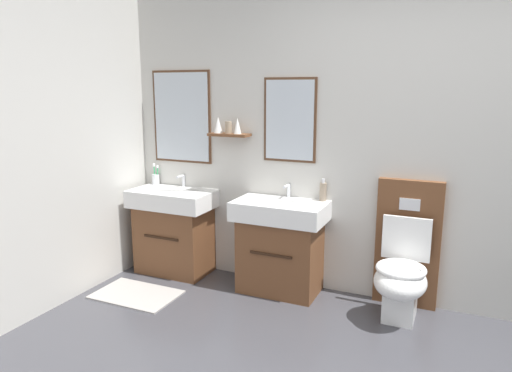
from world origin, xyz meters
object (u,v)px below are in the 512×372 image
Objects in this scene: vanity_sink_left at (174,229)px; toothbrush_cup at (156,179)px; toilet at (404,266)px; soap_dispenser at (323,191)px; vanity_sink_right at (280,244)px.

vanity_sink_left is 3.80× the size of toothbrush_cup.
vanity_sink_left is at bearing 179.71° from toilet.
vanity_sink_left is 1.43m from soap_dispenser.
soap_dispenser is (1.64, 0.01, 0.02)m from toothbrush_cup.
toothbrush_cup is 1.64m from soap_dispenser.
toothbrush_cup is at bearing 152.86° from vanity_sink_left.
vanity_sink_right is at bearing 0.00° from vanity_sink_left.
vanity_sink_left is 1.04m from vanity_sink_right.
toilet is 2.37m from toothbrush_cup.
soap_dispenser is at bearing 165.94° from toilet.
soap_dispenser is (-0.68, 0.17, 0.47)m from toilet.
toilet is (2.03, -0.01, -0.03)m from vanity_sink_left.
soap_dispenser reaches higher than vanity_sink_left.
toilet is 4.91× the size of toothbrush_cup.
vanity_sink_left is 1.00× the size of vanity_sink_right.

